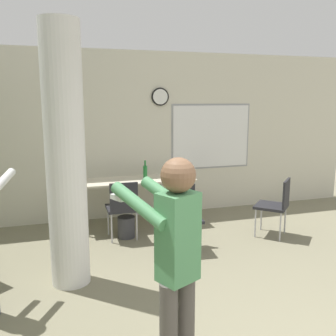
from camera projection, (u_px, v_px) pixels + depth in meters
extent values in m
cube|color=beige|center=(145.00, 135.00, 6.43)|extent=(8.00, 0.12, 2.80)
cylinder|color=black|center=(160.00, 97.00, 6.31)|extent=(0.30, 0.03, 0.30)
cylinder|color=white|center=(160.00, 97.00, 6.30)|extent=(0.26, 0.01, 0.25)
cube|color=#99999E|center=(211.00, 136.00, 6.72)|extent=(1.50, 0.01, 1.16)
cube|color=white|center=(211.00, 136.00, 6.72)|extent=(1.44, 0.02, 1.10)
cylinder|color=white|center=(65.00, 158.00, 3.93)|extent=(0.42, 0.42, 2.80)
cube|color=beige|center=(136.00, 180.00, 5.95)|extent=(1.87, 0.63, 0.03)
cylinder|color=gray|center=(82.00, 212.00, 5.53)|extent=(0.04, 0.04, 0.73)
cylinder|color=gray|center=(192.00, 203.00, 6.03)|extent=(0.04, 0.04, 0.73)
cylinder|color=gray|center=(79.00, 203.00, 6.01)|extent=(0.04, 0.04, 0.73)
cylinder|color=gray|center=(182.00, 195.00, 6.51)|extent=(0.04, 0.04, 0.73)
cylinder|color=#1E6B2D|center=(145.00, 172.00, 5.97)|extent=(0.07, 0.07, 0.21)
cylinder|color=#1E6B2D|center=(145.00, 163.00, 5.95)|extent=(0.03, 0.03, 0.09)
cylinder|color=#38383D|center=(126.00, 227.00, 5.51)|extent=(0.26, 0.26, 0.31)
cube|color=#232328|center=(184.00, 219.00, 4.96)|extent=(0.48, 0.48, 0.04)
cube|color=#232328|center=(181.00, 199.00, 5.12)|extent=(0.40, 0.07, 0.40)
cylinder|color=#B7B7BC|center=(174.00, 241.00, 4.80)|extent=(0.02, 0.02, 0.43)
cylinder|color=#B7B7BC|center=(201.00, 239.00, 4.86)|extent=(0.02, 0.02, 0.43)
cylinder|color=#B7B7BC|center=(168.00, 232.00, 5.14)|extent=(0.02, 0.02, 0.43)
cylinder|color=#B7B7BC|center=(193.00, 230.00, 5.21)|extent=(0.02, 0.02, 0.43)
cube|color=#232328|center=(271.00, 206.00, 5.54)|extent=(0.62, 0.62, 0.04)
cube|color=#232328|center=(286.00, 193.00, 5.40)|extent=(0.30, 0.30, 0.40)
cylinder|color=#B7B7BC|center=(261.00, 216.00, 5.82)|extent=(0.02, 0.02, 0.43)
cylinder|color=#B7B7BC|center=(255.00, 223.00, 5.50)|extent=(0.02, 0.02, 0.43)
cylinder|color=#B7B7BC|center=(285.00, 220.00, 5.65)|extent=(0.02, 0.02, 0.43)
cylinder|color=#B7B7BC|center=(280.00, 227.00, 5.34)|extent=(0.02, 0.02, 0.43)
cube|color=#232328|center=(122.00, 208.00, 5.45)|extent=(0.44, 0.44, 0.04)
cube|color=#232328|center=(124.00, 197.00, 5.21)|extent=(0.40, 0.03, 0.40)
cylinder|color=#B7B7BC|center=(132.00, 219.00, 5.71)|extent=(0.02, 0.02, 0.43)
cylinder|color=#B7B7BC|center=(108.00, 221.00, 5.61)|extent=(0.02, 0.02, 0.43)
cylinder|color=#B7B7BC|center=(137.00, 226.00, 5.37)|extent=(0.02, 0.02, 0.43)
cylinder|color=#B7B7BC|center=(112.00, 229.00, 5.27)|extent=(0.02, 0.02, 0.43)
cylinder|color=white|center=(0.00, 184.00, 3.53)|extent=(0.25, 0.48, 0.22)
cylinder|color=#514C47|center=(186.00, 331.00, 2.61)|extent=(0.12, 0.12, 0.84)
cube|color=#4C8C59|center=(178.00, 237.00, 2.42)|extent=(0.30, 0.28, 0.59)
sphere|color=brown|center=(178.00, 175.00, 2.35)|extent=(0.23, 0.23, 0.23)
cylinder|color=#4C8C59|center=(168.00, 198.00, 2.65)|extent=(0.31, 0.51, 0.24)
cylinder|color=#4C8C59|center=(138.00, 205.00, 2.47)|extent=(0.31, 0.51, 0.24)
cube|color=white|center=(117.00, 198.00, 2.64)|extent=(0.09, 0.13, 0.04)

